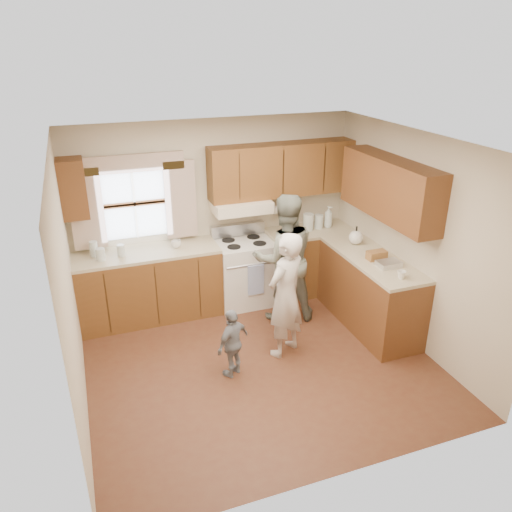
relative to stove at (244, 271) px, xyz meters
name	(u,v)px	position (x,y,z in m)	size (l,w,h in m)	color
room	(260,263)	(-0.30, -1.44, 0.78)	(3.80, 3.80, 3.80)	#4F2718
kitchen_fixtures	(275,253)	(0.31, -0.36, 0.37)	(3.80, 2.25, 2.15)	#44290E
stove	(244,271)	(0.00, 0.00, 0.00)	(0.76, 0.67, 1.07)	silver
woman_left	(285,295)	(0.05, -1.33, 0.29)	(0.55, 0.36, 1.51)	beige
woman_right	(284,258)	(0.35, -0.59, 0.38)	(0.82, 0.64, 1.69)	#293F2F
child	(233,343)	(-0.65, -1.54, -0.06)	(0.47, 0.20, 0.81)	gray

